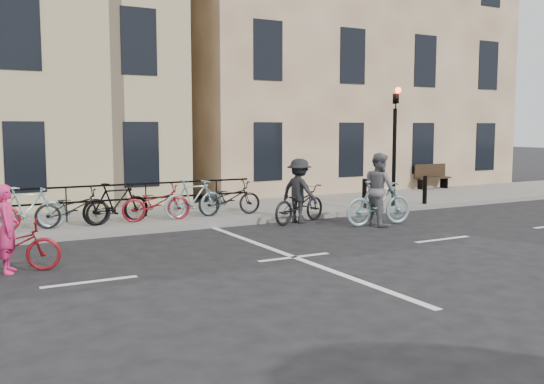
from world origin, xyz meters
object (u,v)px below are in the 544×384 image
traffic_light (395,131)px  cyclist_pink (8,242)px  cyclist_grey (379,196)px  bench (432,175)px  cyclist_dark (299,198)px

traffic_light → cyclist_pink: bearing=-165.3°
traffic_light → cyclist_grey: bearing=-137.4°
cyclist_pink → cyclist_grey: cyclist_grey is taller
traffic_light → bench: traffic_light is taller
traffic_light → cyclist_grey: traffic_light is taller
traffic_light → cyclist_pink: (-11.32, -2.96, -1.90)m
bench → cyclist_dark: size_ratio=0.77×
traffic_light → cyclist_pink: traffic_light is taller
bench → cyclist_pink: 17.32m
cyclist_dark → cyclist_grey: bearing=-149.0°
traffic_light → cyclist_dark: bearing=-170.4°
cyclist_grey → cyclist_dark: bearing=54.5°
cyclist_pink → cyclist_dark: 7.84m
traffic_light → cyclist_grey: (-2.20, -2.02, -1.68)m
bench → traffic_light: bearing=-144.8°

